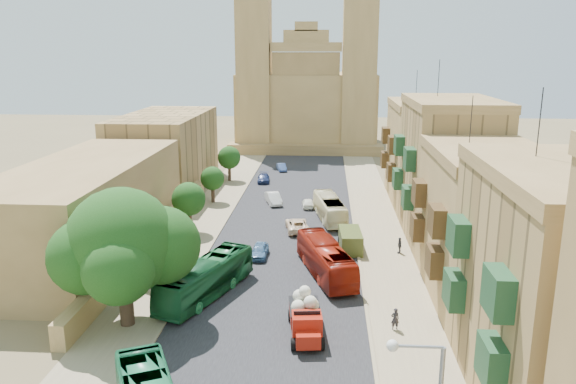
# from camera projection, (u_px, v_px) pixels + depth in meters

# --- Properties ---
(ground) EXTENTS (260.00, 260.00, 0.00)m
(ground) POSITION_uv_depth(u_px,v_px,m) (258.00, 360.00, 34.01)
(ground) COLOR brown
(road_surface) EXTENTS (14.00, 140.00, 0.01)m
(road_surface) POSITION_uv_depth(u_px,v_px,m) (290.00, 218.00, 63.02)
(road_surface) COLOR black
(road_surface) RESTS_ON ground
(sidewalk_east) EXTENTS (5.00, 140.00, 0.01)m
(sidewalk_east) POSITION_uv_depth(u_px,v_px,m) (376.00, 219.00, 62.38)
(sidewalk_east) COLOR #8D7C5C
(sidewalk_east) RESTS_ON ground
(sidewalk_west) EXTENTS (5.00, 140.00, 0.01)m
(sidewalk_west) POSITION_uv_depth(u_px,v_px,m) (207.00, 216.00, 63.67)
(sidewalk_west) COLOR #8D7C5C
(sidewalk_west) RESTS_ON ground
(kerb_east) EXTENTS (0.25, 140.00, 0.12)m
(kerb_east) POSITION_uv_depth(u_px,v_px,m) (353.00, 219.00, 62.54)
(kerb_east) COLOR #8D7C5C
(kerb_east) RESTS_ON ground
(kerb_west) EXTENTS (0.25, 140.00, 0.12)m
(kerb_west) POSITION_uv_depth(u_px,v_px,m) (229.00, 216.00, 63.48)
(kerb_west) COLOR #8D7C5C
(kerb_west) RESTS_ON ground
(townhouse_a) EXTENTS (9.00, 14.00, 16.40)m
(townhouse_a) POSITION_uv_depth(u_px,v_px,m) (561.00, 290.00, 28.46)
(townhouse_a) COLOR #A07D49
(townhouse_a) RESTS_ON ground
(townhouse_b) EXTENTS (9.00, 14.00, 14.90)m
(townhouse_b) POSITION_uv_depth(u_px,v_px,m) (485.00, 223.00, 42.19)
(townhouse_b) COLOR olive
(townhouse_b) RESTS_ON ground
(townhouse_c) EXTENTS (9.00, 14.00, 17.40)m
(townhouse_c) POSITION_uv_depth(u_px,v_px,m) (448.00, 169.00, 55.42)
(townhouse_c) COLOR #A07D49
(townhouse_c) RESTS_ON ground
(townhouse_d) EXTENTS (9.00, 14.00, 15.90)m
(townhouse_d) POSITION_uv_depth(u_px,v_px,m) (424.00, 152.00, 69.15)
(townhouse_d) COLOR olive
(townhouse_d) RESTS_ON ground
(west_wall) EXTENTS (1.00, 40.00, 1.80)m
(west_wall) POSITION_uv_depth(u_px,v_px,m) (154.00, 236.00, 53.98)
(west_wall) COLOR olive
(west_wall) RESTS_ON ground
(west_building_low) EXTENTS (10.00, 28.00, 8.40)m
(west_building_low) POSITION_uv_depth(u_px,v_px,m) (87.00, 208.00, 51.61)
(west_building_low) COLOR olive
(west_building_low) RESTS_ON ground
(west_building_mid) EXTENTS (10.00, 22.00, 10.00)m
(west_building_mid) POSITION_uv_depth(u_px,v_px,m) (166.00, 151.00, 76.57)
(west_building_mid) COLOR #A07D49
(west_building_mid) RESTS_ON ground
(church) EXTENTS (28.00, 22.50, 36.30)m
(church) POSITION_uv_depth(u_px,v_px,m) (307.00, 98.00, 107.73)
(church) COLOR olive
(church) RESTS_ON ground
(ficus_tree) EXTENTS (9.61, 8.84, 9.61)m
(ficus_tree) POSITION_uv_depth(u_px,v_px,m) (123.00, 246.00, 37.13)
(ficus_tree) COLOR #36261B
(ficus_tree) RESTS_ON ground
(street_tree_a) EXTENTS (3.36, 3.36, 5.16)m
(street_tree_a) POSITION_uv_depth(u_px,v_px,m) (153.00, 238.00, 45.45)
(street_tree_a) COLOR #36261B
(street_tree_a) RESTS_ON ground
(street_tree_b) EXTENTS (3.46, 3.46, 5.32)m
(street_tree_b) POSITION_uv_depth(u_px,v_px,m) (189.00, 199.00, 57.03)
(street_tree_b) COLOR #36261B
(street_tree_b) RESTS_ON ground
(street_tree_c) EXTENTS (2.93, 2.93, 4.50)m
(street_tree_c) POSITION_uv_depth(u_px,v_px,m) (212.00, 179.00, 68.77)
(street_tree_c) COLOR #36261B
(street_tree_c) RESTS_ON ground
(street_tree_d) EXTENTS (3.27, 3.27, 5.02)m
(street_tree_d) POSITION_uv_depth(u_px,v_px,m) (229.00, 158.00, 80.29)
(street_tree_d) COLOR #36261B
(street_tree_d) RESTS_ON ground
(red_truck) EXTENTS (2.62, 5.49, 3.10)m
(red_truck) POSITION_uv_depth(u_px,v_px,m) (306.00, 315.00, 36.78)
(red_truck) COLOR #9F1A0C
(red_truck) RESTS_ON ground
(olive_pickup) EXTENTS (2.25, 4.58, 1.85)m
(olive_pickup) POSITION_uv_depth(u_px,v_px,m) (350.00, 241.00, 52.71)
(olive_pickup) COLOR #404C1C
(olive_pickup) RESTS_ON ground
(bus_green_north) EXTENTS (6.02, 10.71, 2.93)m
(bus_green_north) POSITION_uv_depth(u_px,v_px,m) (206.00, 278.00, 42.55)
(bus_green_north) COLOR #185B2E
(bus_green_north) RESTS_ON ground
(bus_red_east) EXTENTS (5.29, 10.52, 2.86)m
(bus_red_east) POSITION_uv_depth(u_px,v_px,m) (326.00, 259.00, 46.59)
(bus_red_east) COLOR maroon
(bus_red_east) RESTS_ON ground
(bus_cream_east) EXTENTS (3.93, 9.71, 2.64)m
(bus_cream_east) POSITION_uv_depth(u_px,v_px,m) (330.00, 208.00, 61.97)
(bus_cream_east) COLOR #FCEFBA
(bus_cream_east) RESTS_ON ground
(car_blue_a) EXTENTS (1.50, 3.60, 1.22)m
(car_blue_a) POSITION_uv_depth(u_px,v_px,m) (260.00, 251.00, 50.88)
(car_blue_a) COLOR #3E6893
(car_blue_a) RESTS_ON ground
(car_white_a) EXTENTS (2.66, 4.45, 1.38)m
(car_white_a) POSITION_uv_depth(u_px,v_px,m) (273.00, 198.00, 68.61)
(car_white_a) COLOR silver
(car_white_a) RESTS_ON ground
(car_cream) EXTENTS (2.92, 5.02, 1.31)m
(car_cream) POSITION_uv_depth(u_px,v_px,m) (297.00, 225.00, 58.27)
(car_cream) COLOR beige
(car_cream) RESTS_ON ground
(car_dkblue) EXTENTS (1.95, 4.14, 1.17)m
(car_dkblue) POSITION_uv_depth(u_px,v_px,m) (264.00, 178.00, 79.99)
(car_dkblue) COLOR navy
(car_dkblue) RESTS_ON ground
(car_white_b) EXTENTS (1.57, 3.34, 1.10)m
(car_white_b) POSITION_uv_depth(u_px,v_px,m) (308.00, 203.00, 67.11)
(car_white_b) COLOR white
(car_white_b) RESTS_ON ground
(car_blue_b) EXTENTS (1.94, 3.59, 1.12)m
(car_blue_b) POSITION_uv_depth(u_px,v_px,m) (282.00, 167.00, 87.74)
(car_blue_b) COLOR #3E5995
(car_blue_b) RESTS_ON ground
(pedestrian_a) EXTENTS (0.63, 0.48, 1.55)m
(pedestrian_a) POSITION_uv_depth(u_px,v_px,m) (395.00, 319.00, 37.57)
(pedestrian_a) COLOR black
(pedestrian_a) RESTS_ON ground
(pedestrian_c) EXTENTS (0.50, 0.94, 1.54)m
(pedestrian_c) POSITION_uv_depth(u_px,v_px,m) (400.00, 245.00, 51.80)
(pedestrian_c) COLOR #323339
(pedestrian_c) RESTS_ON ground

